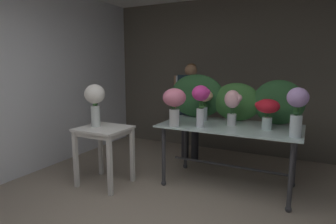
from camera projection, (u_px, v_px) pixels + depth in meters
The scene contains 14 objects.
ground_plane at pixel (205, 186), 3.68m from camera, with size 7.71×7.71×0.00m, color gray.
wall_back at pixel (239, 76), 5.00m from camera, with size 4.97×0.12×2.73m, color #5B564C.
wall_left at pixel (61, 78), 4.56m from camera, with size 0.12×3.63×2.73m, color silver.
display_table_glass at pixel (229, 135), 3.58m from camera, with size 1.72×0.92×0.82m.
side_table_white at pixel (104, 136), 3.65m from camera, with size 0.63×0.56×0.77m.
florist at pixel (190, 101), 4.59m from camera, with size 0.60×0.24×1.59m.
foliage_backdrop at pixel (235, 100), 3.82m from camera, with size 1.83×0.28×0.62m.
vase_rosy_hydrangea at pixel (174, 102), 3.46m from camera, with size 0.29×0.29×0.47m.
vase_peach_ranunculus at pixel (204, 100), 3.81m from camera, with size 0.24×0.24×0.43m.
vase_magenta_anemones at pixel (201, 100), 3.39m from camera, with size 0.22×0.21×0.51m.
vase_lilac_roses at pixel (297, 107), 2.92m from camera, with size 0.22×0.22×0.53m.
vase_blush_stock at pixel (233, 104), 3.51m from camera, with size 0.22×0.20×0.45m.
vase_crimson_lilies at pixel (267, 109), 3.28m from camera, with size 0.28×0.27×0.36m.
vase_white_roses_tall at pixel (95, 100), 3.63m from camera, with size 0.26×0.26×0.55m.
Camera 1 is at (1.13, -1.56, 1.56)m, focal length 30.09 mm.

